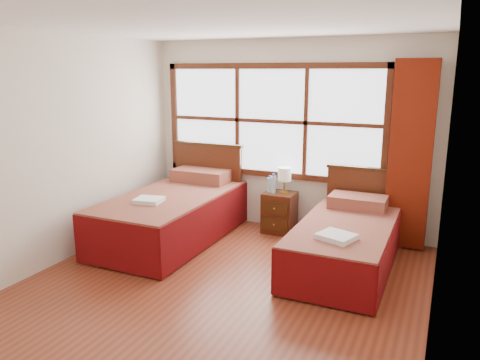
% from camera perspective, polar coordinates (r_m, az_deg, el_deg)
% --- Properties ---
extents(floor, '(4.50, 4.50, 0.00)m').
position_cam_1_polar(floor, '(4.84, -3.16, -13.55)').
color(floor, brown).
rests_on(floor, ground).
extents(ceiling, '(4.50, 4.50, 0.00)m').
position_cam_1_polar(ceiling, '(4.35, -3.61, 18.74)').
color(ceiling, white).
rests_on(ceiling, wall_back).
extents(wall_back, '(4.00, 0.00, 4.00)m').
position_cam_1_polar(wall_back, '(6.46, 5.96, 5.32)').
color(wall_back, silver).
rests_on(wall_back, floor).
extents(wall_left, '(0.00, 4.50, 4.50)m').
position_cam_1_polar(wall_left, '(5.62, -21.79, 3.26)').
color(wall_left, silver).
rests_on(wall_left, floor).
extents(wall_right, '(0.00, 4.50, 4.50)m').
position_cam_1_polar(wall_right, '(3.93, 23.46, -0.84)').
color(wall_right, silver).
rests_on(wall_right, floor).
extents(window, '(3.16, 0.06, 1.56)m').
position_cam_1_polar(window, '(6.49, 3.79, 7.17)').
color(window, white).
rests_on(window, wall_back).
extents(curtain, '(0.50, 0.16, 2.30)m').
position_cam_1_polar(curtain, '(6.04, 20.06, 2.78)').
color(curtain, maroon).
rests_on(curtain, wall_back).
extents(bed_left, '(1.18, 2.28, 1.15)m').
position_cam_1_polar(bed_left, '(6.24, -7.99, -3.97)').
color(bed_left, '#3B210C').
rests_on(bed_left, floor).
extents(bed_right, '(1.01, 2.03, 0.98)m').
position_cam_1_polar(bed_right, '(5.45, 12.76, -7.31)').
color(bed_right, '#3B210C').
rests_on(bed_right, floor).
extents(nightstand, '(0.42, 0.42, 0.56)m').
position_cam_1_polar(nightstand, '(6.45, 4.82, -3.96)').
color(nightstand, '#4C2110').
rests_on(nightstand, floor).
extents(towels_left, '(0.37, 0.33, 0.05)m').
position_cam_1_polar(towels_left, '(5.81, -11.06, -2.43)').
color(towels_left, white).
rests_on(towels_left, bed_left).
extents(towels_right, '(0.42, 0.40, 0.05)m').
position_cam_1_polar(towels_right, '(4.84, 11.68, -6.76)').
color(towels_right, white).
rests_on(towels_right, bed_right).
extents(lamp, '(0.18, 0.18, 0.35)m').
position_cam_1_polar(lamp, '(6.33, 5.45, 0.60)').
color(lamp, '#B49739').
rests_on(lamp, nightstand).
extents(bottle_near, '(0.06, 0.06, 0.23)m').
position_cam_1_polar(bottle_near, '(6.38, 3.62, -0.56)').
color(bottle_near, silver).
rests_on(bottle_near, nightstand).
extents(bottle_far, '(0.07, 0.07, 0.27)m').
position_cam_1_polar(bottle_far, '(6.34, 4.09, -0.53)').
color(bottle_far, silver).
rests_on(bottle_far, nightstand).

